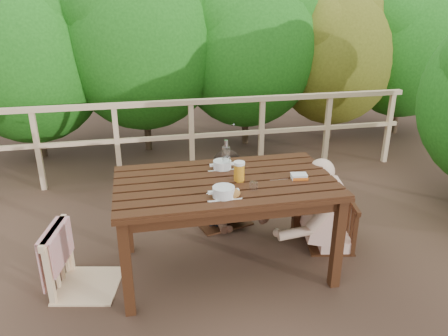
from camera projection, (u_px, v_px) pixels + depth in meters
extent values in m
plane|color=#4F3627|center=(225.00, 267.00, 3.71)|extent=(60.00, 60.00, 0.00)
cube|color=black|center=(225.00, 226.00, 3.56)|extent=(1.73, 0.98, 0.80)
cube|color=beige|center=(81.00, 233.00, 3.28)|extent=(0.58, 0.58, 0.99)
cube|color=black|center=(220.00, 174.00, 4.28)|extent=(0.63, 0.63, 1.04)
cube|color=black|center=(332.00, 204.00, 3.88)|extent=(0.49, 0.49, 0.84)
cube|color=beige|center=(192.00, 140.00, 5.33)|extent=(5.60, 0.10, 1.01)
cylinder|color=silver|center=(224.00, 193.00, 3.12)|extent=(0.27, 0.27, 0.09)
cylinder|color=silver|center=(222.00, 166.00, 3.62)|extent=(0.26, 0.26, 0.09)
ellipsoid|color=#A16C37|center=(232.00, 193.00, 3.12)|extent=(0.13, 0.10, 0.08)
cylinder|color=orange|center=(239.00, 172.00, 3.37)|extent=(0.09, 0.09, 0.17)
cylinder|color=silver|center=(226.00, 156.00, 3.54)|extent=(0.07, 0.07, 0.28)
cylinder|color=white|center=(254.00, 187.00, 3.23)|extent=(0.06, 0.06, 0.07)
cube|color=white|center=(299.00, 177.00, 3.43)|extent=(0.14, 0.11, 0.05)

